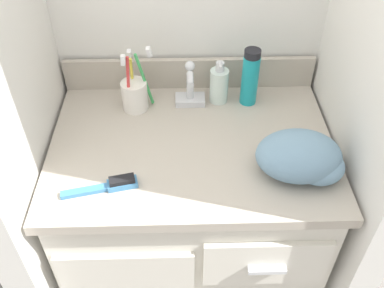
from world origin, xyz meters
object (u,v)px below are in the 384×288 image
at_px(soap_dispenser, 219,85).
at_px(shaving_cream_can, 250,77).
at_px(hairbrush, 111,185).
at_px(hand_towel, 303,158).
at_px(toothbrush_cup, 135,93).

bearing_deg(soap_dispenser, shaving_cream_can, -6.19).
height_order(shaving_cream_can, hairbrush, shaving_cream_can).
bearing_deg(soap_dispenser, hand_towel, -59.20).
xyz_separation_m(hairbrush, hand_towel, (0.48, 0.04, 0.04)).
distance_m(toothbrush_cup, shaving_cream_can, 0.35).
xyz_separation_m(shaving_cream_can, hairbrush, (-0.38, -0.35, -0.08)).
relative_size(toothbrush_cup, shaving_cream_can, 1.10).
distance_m(soap_dispenser, hand_towel, 0.37).
xyz_separation_m(soap_dispenser, hand_towel, (0.19, -0.31, -0.01)).
distance_m(toothbrush_cup, hand_towel, 0.52).
distance_m(shaving_cream_can, hand_towel, 0.32).
height_order(shaving_cream_can, hand_towel, shaving_cream_can).
relative_size(toothbrush_cup, hairbrush, 1.04).
relative_size(toothbrush_cup, soap_dispenser, 1.41).
height_order(hairbrush, hand_towel, hand_towel).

